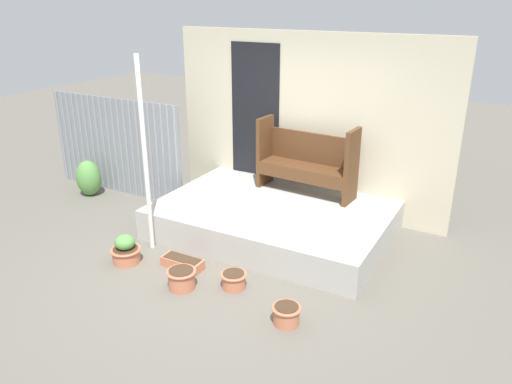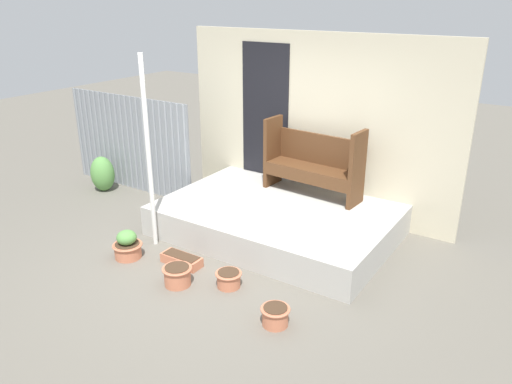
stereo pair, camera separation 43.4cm
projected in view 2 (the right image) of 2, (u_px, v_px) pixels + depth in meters
The scene contains 12 objects.
ground_plane at pixel (223, 262), 6.12m from camera, with size 24.00×24.00×0.00m, color #666056.
porch_slab at pixel (277, 220), 6.77m from camera, with size 3.04×2.05×0.41m.
house_wall at pixel (313, 125), 7.20m from camera, with size 4.24×0.08×2.60m.
fence_corrugated at pixel (129, 143), 8.19m from camera, with size 2.57×0.05×1.56m.
support_post at pixel (148, 155), 6.12m from camera, with size 0.06×0.06×2.44m.
bench at pixel (314, 160), 6.95m from camera, with size 1.44×0.50×1.02m.
flower_pot_left at pixel (127, 246), 6.17m from camera, with size 0.37×0.37×0.36m.
flower_pot_middle at pixel (177, 275), 5.60m from camera, with size 0.34×0.34×0.23m.
flower_pot_right at pixel (229, 278), 5.57m from camera, with size 0.30×0.30×0.19m.
flower_pot_far_right at pixel (275, 315), 4.91m from camera, with size 0.30×0.30×0.20m.
planter_box_rect at pixel (182, 260), 6.04m from camera, with size 0.52×0.20×0.13m.
shrub_by_fence at pixel (103, 174), 8.26m from camera, with size 0.41×0.37×0.59m.
Camera 2 is at (3.28, -4.28, 3.05)m, focal length 35.00 mm.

